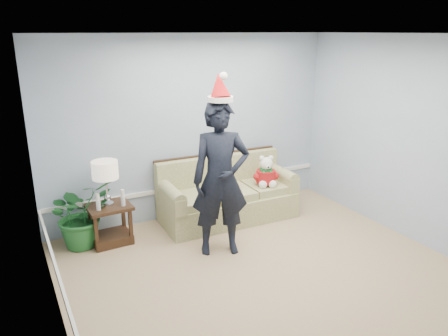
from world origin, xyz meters
TOP-DOWN VIEW (x-y plane):
  - room_shell at (0.00, 0.00)m, footprint 4.54×5.04m
  - wainscot_trim at (-1.18, 1.18)m, footprint 4.49×4.99m
  - sofa at (0.35, 2.08)m, footprint 2.03×0.91m
  - side_table at (-1.41, 2.06)m, footprint 0.57×0.49m
  - table_lamp at (-1.42, 2.09)m, footprint 0.34×0.34m
  - candle_pair at (-1.40, 1.97)m, footprint 0.38×0.06m
  - houseplant at (-1.76, 2.17)m, footprint 0.99×0.92m
  - man at (-0.21, 1.18)m, footprint 0.82×0.67m
  - santa_hat at (-0.21, 1.20)m, footprint 0.34×0.38m
  - teddy_bear at (0.91, 1.86)m, footprint 0.37×0.37m

SIDE VIEW (x-z plane):
  - side_table at x=-1.41m, z-range -0.06..0.48m
  - sofa at x=0.35m, z-range -0.14..0.80m
  - houseplant at x=-1.76m, z-range 0.00..0.90m
  - wainscot_trim at x=-1.18m, z-range 0.42..0.48m
  - candle_pair at x=-1.40m, z-range 0.53..0.75m
  - teddy_bear at x=0.91m, z-range 0.43..0.90m
  - man at x=-0.21m, z-range 0.00..1.95m
  - table_lamp at x=-1.42m, z-range 0.70..1.30m
  - room_shell at x=0.00m, z-range -0.02..2.72m
  - santa_hat at x=-0.21m, z-range 1.91..2.27m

